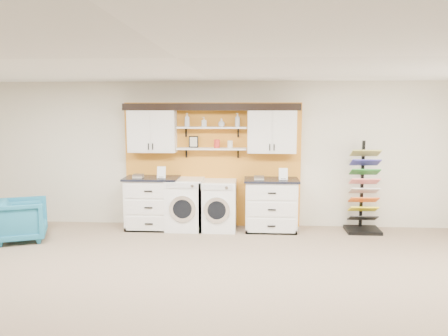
# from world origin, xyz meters

# --- Properties ---
(floor) EXTENTS (10.00, 10.00, 0.00)m
(floor) POSITION_xyz_m (0.00, 0.00, 0.00)
(floor) COLOR gray
(floor) RESTS_ON ground
(ceiling) EXTENTS (10.00, 10.00, 0.00)m
(ceiling) POSITION_xyz_m (0.00, 0.00, 2.80)
(ceiling) COLOR white
(ceiling) RESTS_ON wall_back
(wall_back) EXTENTS (10.00, 0.00, 10.00)m
(wall_back) POSITION_xyz_m (0.00, 4.00, 1.40)
(wall_back) COLOR beige
(wall_back) RESTS_ON floor
(accent_panel) EXTENTS (3.40, 0.07, 2.40)m
(accent_panel) POSITION_xyz_m (0.00, 3.96, 1.20)
(accent_panel) COLOR orange
(accent_panel) RESTS_ON wall_back
(upper_cabinet_left) EXTENTS (0.90, 0.35, 0.84)m
(upper_cabinet_left) POSITION_xyz_m (-1.13, 3.79, 1.88)
(upper_cabinet_left) COLOR white
(upper_cabinet_left) RESTS_ON wall_back
(upper_cabinet_right) EXTENTS (0.90, 0.35, 0.84)m
(upper_cabinet_right) POSITION_xyz_m (1.13, 3.79, 1.88)
(upper_cabinet_right) COLOR white
(upper_cabinet_right) RESTS_ON wall_back
(shelf_lower) EXTENTS (1.32, 0.28, 0.03)m
(shelf_lower) POSITION_xyz_m (0.00, 3.80, 1.53)
(shelf_lower) COLOR white
(shelf_lower) RESTS_ON wall_back
(shelf_upper) EXTENTS (1.32, 0.28, 0.03)m
(shelf_upper) POSITION_xyz_m (0.00, 3.80, 1.93)
(shelf_upper) COLOR white
(shelf_upper) RESTS_ON wall_back
(crown_molding) EXTENTS (3.30, 0.41, 0.13)m
(crown_molding) POSITION_xyz_m (0.00, 3.81, 2.33)
(crown_molding) COLOR black
(crown_molding) RESTS_ON wall_back
(picture_frame) EXTENTS (0.18, 0.02, 0.22)m
(picture_frame) POSITION_xyz_m (-0.35, 3.85, 1.66)
(picture_frame) COLOR black
(picture_frame) RESTS_ON shelf_lower
(canister_red) EXTENTS (0.11, 0.11, 0.16)m
(canister_red) POSITION_xyz_m (0.10, 3.80, 1.62)
(canister_red) COLOR red
(canister_red) RESTS_ON shelf_lower
(canister_cream) EXTENTS (0.10, 0.10, 0.14)m
(canister_cream) POSITION_xyz_m (0.35, 3.80, 1.61)
(canister_cream) COLOR silver
(canister_cream) RESTS_ON shelf_lower
(base_cabinet_left) EXTENTS (1.02, 0.66, 1.00)m
(base_cabinet_left) POSITION_xyz_m (-1.13, 3.64, 0.50)
(base_cabinet_left) COLOR white
(base_cabinet_left) RESTS_ON floor
(base_cabinet_right) EXTENTS (1.01, 0.66, 0.99)m
(base_cabinet_right) POSITION_xyz_m (1.13, 3.64, 0.49)
(base_cabinet_right) COLOR white
(base_cabinet_right) RESTS_ON floor
(washer) EXTENTS (0.69, 0.71, 0.97)m
(washer) POSITION_xyz_m (-0.49, 3.64, 0.49)
(washer) COLOR white
(washer) RESTS_ON floor
(dryer) EXTENTS (0.68, 0.71, 0.94)m
(dryer) POSITION_xyz_m (0.13, 3.64, 0.47)
(dryer) COLOR white
(dryer) RESTS_ON floor
(sample_rack) EXTENTS (0.62, 0.52, 1.70)m
(sample_rack) POSITION_xyz_m (2.84, 3.68, 0.54)
(sample_rack) COLOR black
(sample_rack) RESTS_ON floor
(armchair) EXTENTS (1.02, 1.01, 0.72)m
(armchair) POSITION_xyz_m (-3.23, 2.76, 0.36)
(armchair) COLOR teal
(armchair) RESTS_ON floor
(soap_bottle_a) EXTENTS (0.10, 0.10, 0.26)m
(soap_bottle_a) POSITION_xyz_m (-0.46, 3.80, 2.07)
(soap_bottle_a) COLOR silver
(soap_bottle_a) RESTS_ON shelf_upper
(soap_bottle_b) EXTENTS (0.10, 0.10, 0.18)m
(soap_bottle_b) POSITION_xyz_m (-0.14, 3.80, 2.04)
(soap_bottle_b) COLOR silver
(soap_bottle_b) RESTS_ON shelf_upper
(soap_bottle_c) EXTENTS (0.17, 0.17, 0.15)m
(soap_bottle_c) POSITION_xyz_m (0.19, 3.80, 2.02)
(soap_bottle_c) COLOR silver
(soap_bottle_c) RESTS_ON shelf_upper
(soap_bottle_d) EXTENTS (0.14, 0.14, 0.25)m
(soap_bottle_d) POSITION_xyz_m (0.49, 3.80, 2.07)
(soap_bottle_d) COLOR silver
(soap_bottle_d) RESTS_ON shelf_upper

